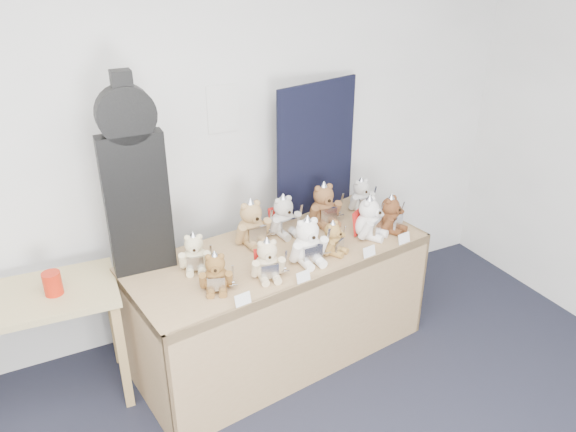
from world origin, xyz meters
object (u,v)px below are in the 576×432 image
teddy_back_centre_right (284,217)px  teddy_front_end (391,215)px  teddy_back_left (195,254)px  teddy_front_far_right (369,219)px  teddy_back_centre_left (252,224)px  red_cup (53,283)px  teddy_front_right (333,239)px  display_table (286,279)px  teddy_back_right (324,206)px  side_table (35,315)px  teddy_back_end (361,196)px  teddy_front_far_left (216,274)px  guitar_case (134,179)px  teddy_front_centre (308,242)px  teddy_front_left (267,261)px

teddy_back_centre_right → teddy_front_end: bearing=-29.8°
teddy_back_left → teddy_front_far_right: bearing=10.5°
teddy_back_centre_right → teddy_back_centre_left: bearing=178.4°
red_cup → teddy_front_right: size_ratio=0.57×
display_table → teddy_back_centre_right: (0.12, 0.26, 0.28)m
teddy_back_centre_left → teddy_back_right: bearing=-3.4°
side_table → teddy_back_end: 2.17m
teddy_back_right → teddy_back_end: teddy_back_right is taller
red_cup → teddy_back_centre_left: 1.17m
teddy_back_left → teddy_back_right: size_ratio=0.80×
teddy_back_centre_right → teddy_front_far_left: bearing=-152.3°
teddy_front_end → teddy_front_far_right: bearing=154.2°
guitar_case → teddy_front_end: (1.53, -0.25, -0.44)m
teddy_front_centre → teddy_back_right: bearing=49.3°
side_table → teddy_front_far_left: teddy_front_far_left is taller
teddy_front_left → teddy_back_right: 0.75m
teddy_front_end → teddy_back_centre_right: size_ratio=0.93×
teddy_back_right → teddy_back_end: size_ratio=1.23×
teddy_front_centre → teddy_front_far_right: teddy_front_centre is taller
red_cup → teddy_back_left: (0.75, -0.13, 0.05)m
teddy_front_far_right → teddy_back_right: size_ratio=0.96×
teddy_front_far_right → display_table: bearing=146.3°
side_table → guitar_case: size_ratio=0.82×
red_cup → teddy_back_right: 1.70m
teddy_front_far_left → teddy_back_right: size_ratio=0.79×
teddy_back_centre_left → teddy_front_far_left: bearing=-141.0°
display_table → teddy_back_right: (0.42, 0.27, 0.29)m
display_table → guitar_case: size_ratio=1.70×
teddy_front_far_right → teddy_front_left: bearing=158.7°
side_table → teddy_front_right: size_ratio=4.04×
teddy_front_right → teddy_back_left: teddy_back_left is taller
teddy_back_left → teddy_back_right: bearing=26.9°
red_cup → teddy_back_left: bearing=-9.7°
guitar_case → teddy_front_far_right: guitar_case is taller
teddy_front_far_left → teddy_back_left: 0.25m
guitar_case → teddy_front_far_left: 0.67m
side_table → teddy_back_end: teddy_back_end is taller
teddy_back_right → teddy_front_right: bearing=-111.7°
display_table → teddy_front_far_left: (-0.49, -0.15, 0.26)m
guitar_case → teddy_back_left: guitar_case is taller
teddy_front_right → teddy_front_end: size_ratio=0.85×
teddy_back_centre_left → teddy_back_right: teddy_back_centre_left is taller
teddy_front_end → teddy_back_right: size_ratio=0.86×
display_table → teddy_front_centre: size_ratio=6.10×
teddy_front_right → teddy_back_left: size_ratio=0.91×
teddy_front_far_left → teddy_front_centre: bearing=23.2°
teddy_front_far_right → teddy_back_end: size_ratio=1.17×
display_table → teddy_front_end: size_ratio=7.09×
side_table → teddy_back_centre_left: (1.29, -0.03, 0.27)m
teddy_back_centre_left → teddy_front_end: bearing=-23.4°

